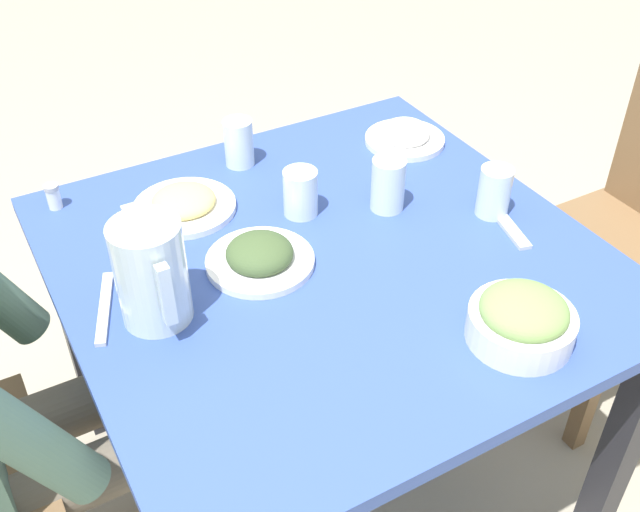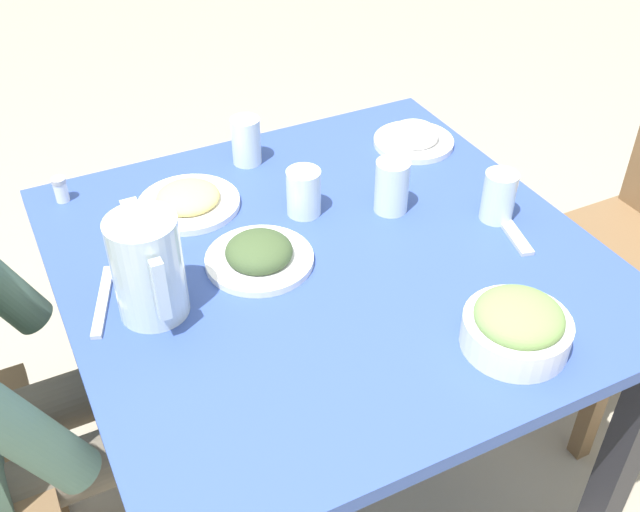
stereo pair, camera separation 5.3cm
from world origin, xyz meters
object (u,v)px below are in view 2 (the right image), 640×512
water_glass_far_left (246,141)px  water_glass_center (392,186)px  plate_yoghurt (414,137)px  dining_table (328,295)px  water_glass_by_pitcher (499,196)px  water_pitcher (148,268)px  salad_bowl (517,326)px  water_glass_near_right (304,192)px  plate_dolmas (259,255)px  plate_fries (188,200)px  salt_shaker (61,189)px

water_glass_far_left → water_glass_center: (0.31, 0.19, 0.00)m
water_glass_center → plate_yoghurt: bearing=137.9°
dining_table → water_glass_by_pitcher: 0.39m
water_pitcher → salad_bowl: 0.61m
water_glass_near_right → water_glass_center: bearing=67.1°
plate_dolmas → plate_yoghurt: bearing=116.6°
water_pitcher → plate_dolmas: bearing=101.2°
plate_fries → water_glass_center: water_glass_center is taller
salt_shaker → water_glass_far_left: bearing=86.1°
plate_fries → water_glass_near_right: 0.24m
salad_bowl → water_glass_near_right: water_glass_near_right is taller
plate_fries → water_glass_far_left: (-0.11, 0.18, 0.04)m
water_glass_far_left → plate_yoghurt: bearing=74.9°
water_glass_far_left → dining_table: bearing=1.5°
salad_bowl → water_glass_center: 0.43m
dining_table → plate_yoghurt: (-0.28, 0.37, 0.12)m
water_glass_near_right → plate_yoghurt: bearing=111.2°
water_pitcher → water_glass_center: size_ratio=1.70×
plate_dolmas → water_pitcher: bearing=-78.8°
dining_table → plate_yoghurt: bearing=127.5°
plate_fries → water_pitcher: bearing=-29.1°
salad_bowl → plate_fries: 0.71m
water_glass_center → salt_shaker: water_glass_center is taller
dining_table → plate_yoghurt: plate_yoghurt is taller
water_glass_near_right → water_glass_by_pitcher: water_glass_by_pitcher is taller
plate_yoghurt → water_glass_center: size_ratio=1.67×
salad_bowl → water_glass_center: size_ratio=1.58×
water_glass_near_right → salt_shaker: (-0.26, -0.43, -0.02)m
plate_yoghurt → water_glass_far_left: size_ratio=1.74×
water_pitcher → salt_shaker: size_ratio=3.52×
plate_fries → plate_yoghurt: (-0.01, 0.55, 0.00)m
salad_bowl → dining_table: bearing=-155.2°
plate_fries → salad_bowl: bearing=29.2°
salt_shaker → water_pitcher: bearing=10.0°
water_glass_center → water_pitcher: bearing=-80.8°
dining_table → water_glass_center: bearing=113.0°
plate_yoghurt → salt_shaker: (-0.13, -0.78, 0.01)m
water_glass_by_pitcher → water_glass_center: (-0.12, -0.17, 0.00)m
salad_bowl → water_glass_by_pitcher: water_glass_by_pitcher is taller
water_glass_far_left → water_glass_by_pitcher: bearing=40.6°
water_glass_by_pitcher → salt_shaker: water_glass_by_pitcher is taller
dining_table → plate_fries: bearing=-145.6°
water_pitcher → plate_fries: (-0.28, 0.15, -0.08)m
plate_fries → water_glass_near_right: (0.12, 0.20, 0.03)m
water_pitcher → water_glass_center: 0.53m
water_pitcher → water_glass_far_left: 0.51m
water_glass_by_pitcher → water_glass_far_left: (-0.43, -0.37, 0.00)m
salad_bowl → salt_shaker: (-0.76, -0.58, -0.01)m
water_glass_by_pitcher → salt_shaker: (-0.46, -0.77, -0.02)m
dining_table → plate_yoghurt: size_ratio=5.27×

